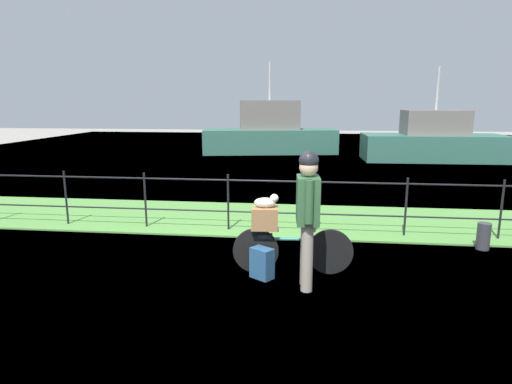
{
  "coord_description": "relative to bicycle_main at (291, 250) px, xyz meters",
  "views": [
    {
      "loc": [
        1.35,
        -4.97,
        2.24
      ],
      "look_at": [
        0.6,
        1.41,
        0.9
      ],
      "focal_mm": 30.57,
      "sensor_mm": 36.0,
      "label": 1
    }
  ],
  "objects": [
    {
      "name": "ground_plane",
      "position": [
        -1.17,
        -0.51,
        -0.32
      ],
      "size": [
        60.0,
        60.0,
        0.0
      ],
      "primitive_type": "plane",
      "color": "gray"
    },
    {
      "name": "grass_strip",
      "position": [
        -1.17,
        2.62,
        -0.31
      ],
      "size": [
        27.0,
        2.4,
        0.03
      ],
      "primitive_type": "cube",
      "color": "#569342",
      "rests_on": "ground"
    },
    {
      "name": "mooring_bollard",
      "position": [
        2.9,
        1.3,
        -0.11
      ],
      "size": [
        0.2,
        0.2,
        0.42
      ],
      "primitive_type": "cylinder",
      "color": "#38383D",
      "rests_on": "ground"
    },
    {
      "name": "bicycle_main",
      "position": [
        0.0,
        0.0,
        0.0
      ],
      "size": [
        1.58,
        0.19,
        0.6
      ],
      "color": "black",
      "rests_on": "ground"
    },
    {
      "name": "terrier_dog",
      "position": [
        -0.32,
        -0.02,
        0.65
      ],
      "size": [
        0.32,
        0.16,
        0.18
      ],
      "color": "silver",
      "rests_on": "wooden_crate"
    },
    {
      "name": "wooden_crate",
      "position": [
        -0.35,
        -0.02,
        0.43
      ],
      "size": [
        0.36,
        0.28,
        0.29
      ],
      "primitive_type": "cube",
      "rotation": [
        0.0,
        0.0,
        0.07
      ],
      "color": "olive",
      "rests_on": "bicycle_main"
    },
    {
      "name": "moored_boat_mid",
      "position": [
        -1.51,
        13.75,
        0.51
      ],
      "size": [
        6.02,
        2.81,
        3.88
      ],
      "color": "#336656",
      "rests_on": "ground"
    },
    {
      "name": "harbor_water",
      "position": [
        -1.17,
        11.22,
        -0.32
      ],
      "size": [
        30.0,
        30.0,
        0.0
      ],
      "primitive_type": "plane",
      "color": "#60849E",
      "rests_on": "ground"
    },
    {
      "name": "cyclist_person",
      "position": [
        0.2,
        -0.44,
        0.68
      ],
      "size": [
        0.29,
        0.54,
        1.68
      ],
      "color": "gray",
      "rests_on": "ground"
    },
    {
      "name": "moored_boat_near",
      "position": [
        4.98,
        11.99,
        0.39
      ],
      "size": [
        5.31,
        2.17,
        3.52
      ],
      "color": "#336656",
      "rests_on": "ground"
    },
    {
      "name": "iron_fence",
      "position": [
        -1.17,
        1.8,
        0.26
      ],
      "size": [
        18.04,
        0.04,
        1.01
      ],
      "color": "black",
      "rests_on": "ground"
    },
    {
      "name": "backpack_on_paving",
      "position": [
        -0.37,
        -0.21,
        -0.12
      ],
      "size": [
        0.33,
        0.31,
        0.4
      ],
      "primitive_type": "cube",
      "rotation": [
        0.0,
        0.0,
        5.67
      ],
      "color": "#28517A",
      "rests_on": "ground"
    }
  ]
}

